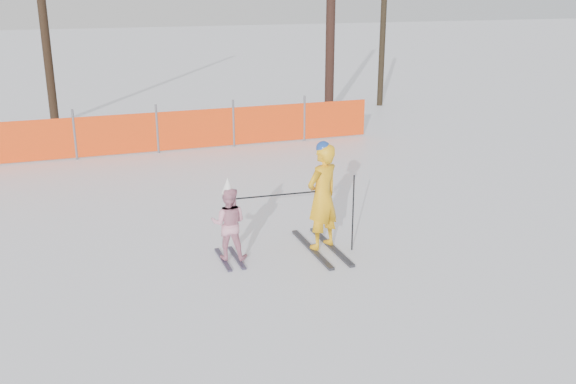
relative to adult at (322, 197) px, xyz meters
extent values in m
plane|color=white|center=(-0.54, -0.39, -0.90)|extent=(120.00, 120.00, 0.00)
cube|color=black|center=(-0.17, 0.00, -0.88)|extent=(0.09, 1.67, 0.04)
cube|color=black|center=(0.17, 0.00, -0.88)|extent=(0.09, 1.67, 0.04)
imported|color=#FFB115|center=(0.00, 0.00, 0.00)|extent=(0.74, 0.64, 1.72)
sphere|color=#1B3F96|center=(0.00, 0.00, 0.79)|extent=(0.23, 0.23, 0.23)
cube|color=black|center=(-1.63, 0.08, -0.88)|extent=(0.09, 0.89, 0.03)
cube|color=black|center=(-1.41, 0.08, -0.88)|extent=(0.09, 0.89, 0.03)
imported|color=pink|center=(-1.52, 0.08, -0.29)|extent=(0.68, 0.62, 1.15)
cone|color=white|center=(-1.52, 0.08, 0.32)|extent=(0.19, 0.19, 0.24)
cylinder|color=black|center=(0.45, -0.20, -0.26)|extent=(0.02, 0.02, 1.27)
cylinder|color=black|center=(-0.76, 0.04, 0.10)|extent=(1.27, 0.09, 0.02)
cylinder|color=#595960|center=(-3.56, 7.23, -0.27)|extent=(0.06, 0.06, 1.25)
cylinder|color=#595960|center=(-1.56, 7.23, -0.27)|extent=(0.06, 0.06, 1.25)
cylinder|color=#595960|center=(0.44, 7.23, -0.27)|extent=(0.06, 0.06, 1.25)
cylinder|color=#595960|center=(2.44, 7.23, -0.27)|extent=(0.06, 0.06, 1.25)
cube|color=#F8410D|center=(-4.66, 7.23, -0.35)|extent=(17.81, 0.03, 1.00)
cylinder|color=black|center=(4.59, 10.57, 2.70)|extent=(0.29, 0.29, 7.20)
cylinder|color=black|center=(6.95, 11.50, 1.63)|extent=(0.20, 0.20, 5.05)
cylinder|color=black|center=(-4.05, 11.87, 2.34)|extent=(0.26, 0.26, 6.48)
camera|label=1|loc=(-3.73, -8.94, 3.20)|focal=40.00mm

